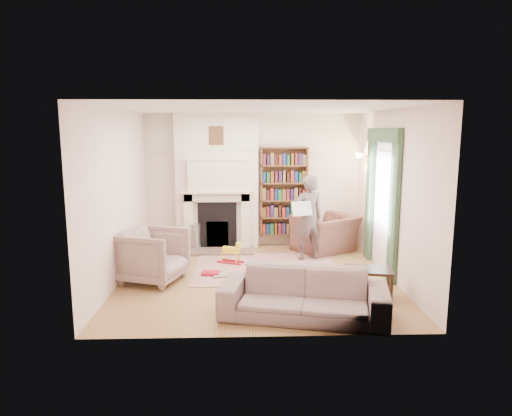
{
  "coord_description": "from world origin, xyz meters",
  "views": [
    {
      "loc": [
        -0.25,
        -7.42,
        2.48
      ],
      "look_at": [
        0.0,
        0.25,
        1.15
      ],
      "focal_mm": 32.0,
      "sensor_mm": 36.0,
      "label": 1
    }
  ],
  "objects_px": {
    "man_reading": "(308,218)",
    "paraffin_heater": "(195,237)",
    "armchair_reading": "(325,233)",
    "sofa": "(304,294)",
    "bookcase": "(284,192)",
    "armchair_left": "(153,256)",
    "coffee_table": "(367,283)",
    "rocking_horse": "(231,253)"
  },
  "relations": [
    {
      "from": "bookcase",
      "to": "sofa",
      "type": "height_order",
      "value": "bookcase"
    },
    {
      "from": "sofa",
      "to": "rocking_horse",
      "type": "relative_size",
      "value": 4.57
    },
    {
      "from": "bookcase",
      "to": "rocking_horse",
      "type": "height_order",
      "value": "bookcase"
    },
    {
      "from": "man_reading",
      "to": "coffee_table",
      "type": "height_order",
      "value": "man_reading"
    },
    {
      "from": "armchair_left",
      "to": "sofa",
      "type": "xyz_separation_m",
      "value": [
        2.27,
        -1.55,
        -0.11
      ]
    },
    {
      "from": "sofa",
      "to": "paraffin_heater",
      "type": "xyz_separation_m",
      "value": [
        -1.79,
        3.55,
        -0.04
      ]
    },
    {
      "from": "armchair_reading",
      "to": "armchair_left",
      "type": "height_order",
      "value": "armchair_left"
    },
    {
      "from": "armchair_left",
      "to": "paraffin_heater",
      "type": "xyz_separation_m",
      "value": [
        0.48,
        2.0,
        -0.16
      ]
    },
    {
      "from": "bookcase",
      "to": "rocking_horse",
      "type": "xyz_separation_m",
      "value": [
        -1.11,
        -1.3,
        -0.96
      ]
    },
    {
      "from": "paraffin_heater",
      "to": "coffee_table",
      "type": "bearing_deg",
      "value": -45.32
    },
    {
      "from": "bookcase",
      "to": "man_reading",
      "type": "height_order",
      "value": "bookcase"
    },
    {
      "from": "man_reading",
      "to": "armchair_reading",
      "type": "bearing_deg",
      "value": -143.6
    },
    {
      "from": "sofa",
      "to": "coffee_table",
      "type": "distance_m",
      "value": 1.25
    },
    {
      "from": "armchair_left",
      "to": "rocking_horse",
      "type": "bearing_deg",
      "value": -33.63
    },
    {
      "from": "armchair_reading",
      "to": "sofa",
      "type": "xyz_separation_m",
      "value": [
        -0.9,
        -3.33,
        -0.05
      ]
    },
    {
      "from": "man_reading",
      "to": "rocking_horse",
      "type": "relative_size",
      "value": 3.41
    },
    {
      "from": "coffee_table",
      "to": "rocking_horse",
      "type": "height_order",
      "value": "coffee_table"
    },
    {
      "from": "armchair_left",
      "to": "paraffin_heater",
      "type": "distance_m",
      "value": 2.07
    },
    {
      "from": "bookcase",
      "to": "paraffin_heater",
      "type": "xyz_separation_m",
      "value": [
        -1.87,
        -0.26,
        -0.9
      ]
    },
    {
      "from": "man_reading",
      "to": "sofa",
      "type": "bearing_deg",
      "value": 63.9
    },
    {
      "from": "armchair_left",
      "to": "coffee_table",
      "type": "height_order",
      "value": "armchair_left"
    },
    {
      "from": "armchair_reading",
      "to": "armchair_left",
      "type": "bearing_deg",
      "value": -3.2
    },
    {
      "from": "armchair_left",
      "to": "sofa",
      "type": "bearing_deg",
      "value": -105.6
    },
    {
      "from": "paraffin_heater",
      "to": "sofa",
      "type": "bearing_deg",
      "value": -63.24
    },
    {
      "from": "sofa",
      "to": "bookcase",
      "type": "bearing_deg",
      "value": 101.22
    },
    {
      "from": "coffee_table",
      "to": "rocking_horse",
      "type": "xyz_separation_m",
      "value": [
        -2.07,
        1.82,
        -0.01
      ]
    },
    {
      "from": "bookcase",
      "to": "man_reading",
      "type": "relative_size",
      "value": 1.13
    },
    {
      "from": "man_reading",
      "to": "coffee_table",
      "type": "bearing_deg",
      "value": 89.53
    },
    {
      "from": "man_reading",
      "to": "paraffin_heater",
      "type": "bearing_deg",
      "value": -36.93
    },
    {
      "from": "rocking_horse",
      "to": "paraffin_heater",
      "type": "bearing_deg",
      "value": 149.51
    },
    {
      "from": "bookcase",
      "to": "man_reading",
      "type": "distance_m",
      "value": 1.2
    },
    {
      "from": "armchair_reading",
      "to": "man_reading",
      "type": "bearing_deg",
      "value": 20.58
    },
    {
      "from": "armchair_left",
      "to": "paraffin_heater",
      "type": "bearing_deg",
      "value": 5.36
    },
    {
      "from": "sofa",
      "to": "paraffin_heater",
      "type": "height_order",
      "value": "sofa"
    },
    {
      "from": "armchair_reading",
      "to": "coffee_table",
      "type": "relative_size",
      "value": 1.64
    },
    {
      "from": "bookcase",
      "to": "armchair_reading",
      "type": "xyz_separation_m",
      "value": [
        0.82,
        -0.48,
        -0.8
      ]
    },
    {
      "from": "coffee_table",
      "to": "paraffin_heater",
      "type": "height_order",
      "value": "paraffin_heater"
    },
    {
      "from": "armchair_reading",
      "to": "coffee_table",
      "type": "height_order",
      "value": "armchair_reading"
    },
    {
      "from": "sofa",
      "to": "rocking_horse",
      "type": "distance_m",
      "value": 2.71
    },
    {
      "from": "man_reading",
      "to": "paraffin_heater",
      "type": "distance_m",
      "value": 2.45
    },
    {
      "from": "bookcase",
      "to": "armchair_reading",
      "type": "bearing_deg",
      "value": -30.57
    },
    {
      "from": "bookcase",
      "to": "armchair_left",
      "type": "xyz_separation_m",
      "value": [
        -2.35,
        -2.26,
        -0.74
      ]
    }
  ]
}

